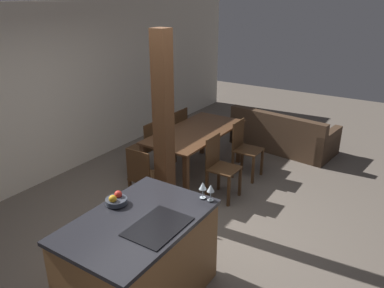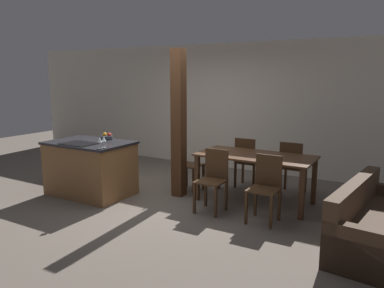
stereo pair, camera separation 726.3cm
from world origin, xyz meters
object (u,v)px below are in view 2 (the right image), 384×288
(dining_chair_far_left, at_px, (247,161))
(dining_chair_head_end, at_px, (186,163))
(dining_chair_near_right, at_px, (265,187))
(dining_chair_near_left, at_px, (213,179))
(fruit_bowl, at_px, (107,137))
(kitchen_island, at_px, (91,168))
(dining_chair_far_right, at_px, (292,167))
(wine_glass_middle, at_px, (104,139))
(dining_table, at_px, (255,161))
(timber_post, at_px, (179,124))
(couch, at_px, (380,227))
(wine_glass_near, at_px, (100,140))

(dining_chair_far_left, relative_size, dining_chair_head_end, 1.00)
(dining_chair_head_end, bearing_deg, dining_chair_near_right, -111.70)
(dining_chair_near_left, bearing_deg, fruit_bowl, -179.86)
(dining_chair_near_right, bearing_deg, kitchen_island, -173.46)
(kitchen_island, distance_m, dining_chair_far_right, 3.43)
(fruit_bowl, distance_m, dining_chair_far_left, 2.53)
(dining_chair_head_end, bearing_deg, wine_glass_middle, 152.89)
(dining_table, relative_size, timber_post, 0.75)
(dining_chair_far_left, bearing_deg, couch, 147.16)
(dining_chair_far_left, height_order, dining_chair_far_right, same)
(dining_table, distance_m, dining_chair_far_right, 0.81)
(dining_table, height_order, couch, dining_table)
(wine_glass_near, distance_m, dining_chair_head_end, 1.66)
(dining_chair_far_right, relative_size, dining_chair_head_end, 1.00)
(dining_chair_near_left, relative_size, dining_chair_far_left, 1.00)
(kitchen_island, height_order, dining_chair_head_end, same)
(dining_chair_far_left, bearing_deg, wine_glass_near, 53.36)
(wine_glass_near, bearing_deg, dining_chair_far_left, 53.36)
(dining_chair_near_left, distance_m, dining_chair_far_right, 1.57)
(kitchen_island, bearing_deg, dining_chair_far_right, 29.46)
(wine_glass_middle, relative_size, dining_chair_near_right, 0.18)
(fruit_bowl, height_order, dining_chair_near_left, fruit_bowl)
(dining_chair_near_right, bearing_deg, couch, -4.91)
(dining_chair_near_right, height_order, dining_chair_far_left, same)
(wine_glass_middle, distance_m, dining_chair_far_left, 2.58)
(kitchen_island, relative_size, couch, 0.70)
(wine_glass_middle, distance_m, dining_chair_far_right, 3.14)
(fruit_bowl, distance_m, dining_chair_near_right, 2.94)
(kitchen_island, bearing_deg, wine_glass_near, -32.17)
(fruit_bowl, bearing_deg, dining_chair_head_end, 29.18)
(wine_glass_near, bearing_deg, dining_table, 35.73)
(wine_glass_near, relative_size, timber_post, 0.07)
(kitchen_island, height_order, dining_chair_far_right, same)
(wine_glass_near, xyz_separation_m, dining_chair_far_left, (1.55, 2.08, -0.56))
(dining_table, bearing_deg, couch, -23.12)
(couch, relative_size, timber_post, 0.82)
(kitchen_island, height_order, dining_chair_far_left, same)
(dining_chair_head_end, relative_size, timber_post, 0.38)
(fruit_bowl, xyz_separation_m, dining_chair_far_right, (2.90, 1.35, -0.47))
(wine_glass_middle, bearing_deg, dining_chair_head_end, 62.89)
(dining_chair_near_left, xyz_separation_m, timber_post, (-0.83, 0.36, 0.73))
(dining_chair_far_right, bearing_deg, dining_chair_near_left, 58.70)
(dining_chair_far_left, height_order, timber_post, timber_post)
(wine_glass_middle, height_order, dining_table, wine_glass_middle)
(dining_chair_near_left, bearing_deg, wine_glass_middle, -157.33)
(fruit_bowl, relative_size, wine_glass_middle, 1.23)
(fruit_bowl, relative_size, dining_chair_far_left, 0.22)
(dining_chair_far_left, bearing_deg, dining_table, 121.30)
(wine_glass_middle, distance_m, timber_post, 1.25)
(timber_post, bearing_deg, dining_chair_near_right, -12.30)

